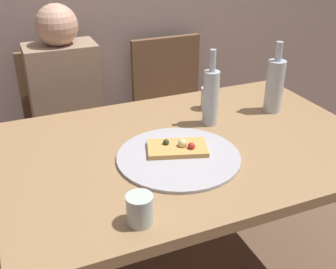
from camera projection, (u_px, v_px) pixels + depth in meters
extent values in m
cube|color=#99754C|center=(190.00, 147.00, 1.60)|extent=(1.43, 0.96, 0.04)
cylinder|color=#99754C|center=(22.00, 203.00, 1.90)|extent=(0.06, 0.06, 0.71)
cylinder|color=#99754C|center=(260.00, 149.00, 2.34)|extent=(0.06, 0.06, 0.71)
cylinder|color=#ADADB2|center=(179.00, 157.00, 1.49)|extent=(0.45, 0.45, 0.01)
cube|color=tan|center=(177.00, 148.00, 1.52)|extent=(0.25, 0.19, 0.02)
sphere|color=#EAD184|center=(183.00, 143.00, 1.51)|extent=(0.04, 0.04, 0.04)
sphere|color=#2D381E|center=(166.00, 142.00, 1.52)|extent=(0.02, 0.02, 0.02)
sphere|color=#B22D23|center=(191.00, 146.00, 1.49)|extent=(0.03, 0.03, 0.03)
cylinder|color=#B2BCC1|center=(211.00, 98.00, 1.70)|extent=(0.07, 0.07, 0.23)
cylinder|color=#B2BCC1|center=(213.00, 61.00, 1.62)|extent=(0.03, 0.03, 0.09)
cylinder|color=#B2BCC1|center=(274.00, 86.00, 1.82)|extent=(0.08, 0.08, 0.24)
cylinder|color=#B2BCC1|center=(279.00, 51.00, 1.74)|extent=(0.03, 0.03, 0.08)
cylinder|color=#B7C6BC|center=(208.00, 98.00, 1.87)|extent=(0.07, 0.07, 0.10)
cylinder|color=#B7C6BC|center=(140.00, 209.00, 1.15)|extent=(0.08, 0.08, 0.09)
cube|color=brown|center=(71.00, 137.00, 2.27)|extent=(0.44, 0.44, 0.05)
cube|color=brown|center=(60.00, 88.00, 2.33)|extent=(0.44, 0.04, 0.45)
cylinder|color=brown|center=(116.00, 183.00, 2.29)|extent=(0.04, 0.04, 0.42)
cylinder|color=brown|center=(47.00, 199.00, 2.16)|extent=(0.04, 0.04, 0.42)
cylinder|color=brown|center=(99.00, 152.00, 2.60)|extent=(0.04, 0.04, 0.42)
cylinder|color=brown|center=(38.00, 164.00, 2.47)|extent=(0.04, 0.04, 0.42)
cube|color=brown|center=(178.00, 118.00, 2.49)|extent=(0.44, 0.44, 0.05)
cube|color=brown|center=(166.00, 73.00, 2.55)|extent=(0.44, 0.04, 0.45)
cylinder|color=brown|center=(219.00, 160.00, 2.51)|extent=(0.04, 0.04, 0.42)
cylinder|color=brown|center=(161.00, 173.00, 2.38)|extent=(0.04, 0.04, 0.42)
cylinder|color=brown|center=(192.00, 134.00, 2.82)|extent=(0.04, 0.04, 0.42)
cylinder|color=brown|center=(140.00, 144.00, 2.69)|extent=(0.04, 0.04, 0.42)
cube|color=#937A60|center=(65.00, 93.00, 2.16)|extent=(0.36, 0.22, 0.52)
sphere|color=tan|center=(57.00, 25.00, 2.00)|extent=(0.21, 0.21, 0.21)
cylinder|color=#3B3026|center=(93.00, 149.00, 2.15)|extent=(0.12, 0.40, 0.12)
cylinder|color=#3B3026|center=(62.00, 155.00, 2.09)|extent=(0.12, 0.40, 0.12)
cylinder|color=#3B3026|center=(106.00, 205.00, 2.09)|extent=(0.11, 0.11, 0.45)
cylinder|color=#3B3026|center=(75.00, 213.00, 2.03)|extent=(0.11, 0.11, 0.45)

